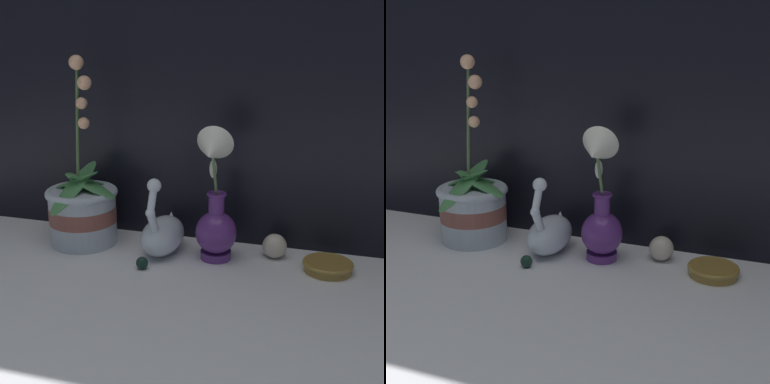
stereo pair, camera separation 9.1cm
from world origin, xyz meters
The scene contains 8 objects.
ground_plane centered at (0.00, 0.00, 0.00)m, with size 2.80×2.80×0.00m, color white.
window_backdrop centered at (0.00, 0.27, 0.60)m, with size 2.80×0.03×1.20m.
orchid_potted_plant centered at (-0.31, 0.14, 0.09)m, with size 0.23×0.25×0.48m.
swan_figurine centered at (-0.09, 0.13, 0.05)m, with size 0.10×0.19×0.21m.
blue_vase centered at (0.05, 0.12, 0.13)m, with size 0.10×0.14×0.34m.
glass_sphere centered at (0.19, 0.18, 0.03)m, with size 0.06×0.06×0.06m.
amber_dish centered at (0.32, 0.14, 0.01)m, with size 0.12×0.12×0.02m.
glass_bauble centered at (-0.10, 0.03, 0.01)m, with size 0.03×0.03×0.03m.
Camera 2 is at (0.42, -1.02, 0.55)m, focal length 50.00 mm.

